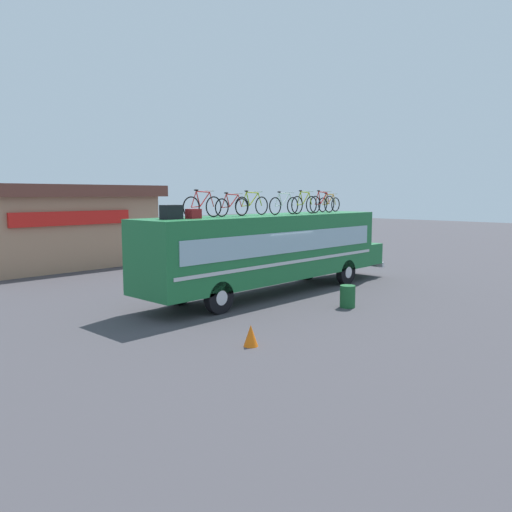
{
  "coord_description": "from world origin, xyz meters",
  "views": [
    {
      "loc": [
        -14.78,
        -13.25,
        3.94
      ],
      "look_at": [
        -0.7,
        0.0,
        1.58
      ],
      "focal_mm": 35.67,
      "sensor_mm": 36.0,
      "label": 1
    }
  ],
  "objects": [
    {
      "name": "ground_plane",
      "position": [
        0.0,
        0.0,
        0.0
      ],
      "size": [
        120.0,
        120.0,
        0.0
      ],
      "primitive_type": "plane",
      "color": "#423F44"
    },
    {
      "name": "bus",
      "position": [
        0.23,
        0.0,
        1.83
      ],
      "size": [
        12.94,
        2.44,
        3.14
      ],
      "color": "#1E6B38",
      "rests_on": "ground"
    },
    {
      "name": "luggage_bag_1",
      "position": [
        -4.69,
        -0.0,
        3.37
      ],
      "size": [
        0.65,
        0.43,
        0.46
      ],
      "primitive_type": "cube",
      "color": "black",
      "rests_on": "bus"
    },
    {
      "name": "luggage_bag_2",
      "position": [
        -3.89,
        -0.15,
        3.3
      ],
      "size": [
        0.44,
        0.35,
        0.32
      ],
      "primitive_type": "cube",
      "color": "maroon",
      "rests_on": "bus"
    },
    {
      "name": "rooftop_bicycle_1",
      "position": [
        -3.28,
        0.09,
        3.54
      ],
      "size": [
        1.75,
        0.44,
        0.97
      ],
      "color": "black",
      "rests_on": "bus"
    },
    {
      "name": "rooftop_bicycle_2",
      "position": [
        -1.88,
        0.09,
        3.5
      ],
      "size": [
        1.66,
        0.44,
        0.88
      ],
      "color": "black",
      "rests_on": "bus"
    },
    {
      "name": "rooftop_bicycle_3",
      "position": [
        -0.67,
        0.24,
        3.53
      ],
      "size": [
        1.81,
        0.44,
        0.95
      ],
      "color": "black",
      "rests_on": "bus"
    },
    {
      "name": "rooftop_bicycle_4",
      "position": [
        0.66,
        -0.24,
        3.52
      ],
      "size": [
        1.76,
        0.44,
        0.92
      ],
      "color": "black",
      "rests_on": "bus"
    },
    {
      "name": "rooftop_bicycle_5",
      "position": [
        1.96,
        -0.25,
        3.54
      ],
      "size": [
        1.7,
        0.44,
        0.97
      ],
      "color": "black",
      "rests_on": "bus"
    },
    {
      "name": "rooftop_bicycle_6",
      "position": [
        3.27,
        -0.21,
        3.54
      ],
      "size": [
        1.78,
        0.44,
        0.98
      ],
      "color": "black",
      "rests_on": "bus"
    },
    {
      "name": "rooftop_bicycle_7",
      "position": [
        4.49,
        0.29,
        3.5
      ],
      "size": [
        1.66,
        0.44,
        0.87
      ],
      "color": "black",
      "rests_on": "bus"
    },
    {
      "name": "roadside_building",
      "position": [
        -2.48,
        15.98,
        2.26
      ],
      "size": [
        11.38,
        10.69,
        4.43
      ],
      "color": "tan",
      "rests_on": "ground"
    },
    {
      "name": "trash_bin",
      "position": [
        0.14,
        -3.62,
        0.39
      ],
      "size": [
        0.53,
        0.53,
        0.78
      ],
      "primitive_type": "cylinder",
      "color": "#1E592D",
      "rests_on": "ground"
    },
    {
      "name": "traffic_cone",
      "position": [
        -5.5,
        -4.34,
        0.29
      ],
      "size": [
        0.39,
        0.39,
        0.57
      ],
      "primitive_type": "cone",
      "color": "orange",
      "rests_on": "ground"
    }
  ]
}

